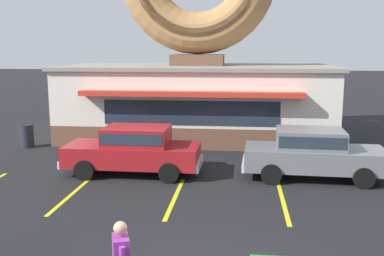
{
  "coord_description": "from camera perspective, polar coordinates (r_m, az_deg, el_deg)",
  "views": [
    {
      "loc": [
        0.39,
        -6.98,
        4.15
      ],
      "look_at": [
        -0.92,
        5.0,
        2.0
      ],
      "focal_mm": 42.0,
      "sensor_mm": 36.0,
      "label": 1
    }
  ],
  "objects": [
    {
      "name": "parking_stripe_mid_left",
      "position": [
        12.8,
        -2.17,
        -8.79
      ],
      "size": [
        0.12,
        3.6,
        0.01
      ],
      "primitive_type": "cube",
      "color": "yellow",
      "rests_on": "ground"
    },
    {
      "name": "trash_bin",
      "position": [
        20.21,
        -20.21,
        -0.92
      ],
      "size": [
        0.57,
        0.57,
        0.97
      ],
      "color": "#232833",
      "rests_on": "ground"
    },
    {
      "name": "car_grey",
      "position": [
        14.9,
        15.07,
        -2.94
      ],
      "size": [
        4.63,
        2.13,
        1.6
      ],
      "color": "slate",
      "rests_on": "ground"
    },
    {
      "name": "donut_shop_building",
      "position": [
        21.02,
        0.73,
        9.0
      ],
      "size": [
        12.3,
        6.75,
        10.96
      ],
      "color": "brown",
      "rests_on": "ground"
    },
    {
      "name": "parking_stripe_left",
      "position": [
        13.55,
        -14.96,
        -8.06
      ],
      "size": [
        0.12,
        3.6,
        0.01
      ],
      "primitive_type": "cube",
      "color": "yellow",
      "rests_on": "ground"
    },
    {
      "name": "parking_stripe_centre",
      "position": [
        12.73,
        11.48,
        -9.1
      ],
      "size": [
        0.12,
        3.6,
        0.01
      ],
      "primitive_type": "cube",
      "color": "yellow",
      "rests_on": "ground"
    },
    {
      "name": "car_red",
      "position": [
        15.01,
        -7.35,
        -2.58
      ],
      "size": [
        4.58,
        2.01,
        1.6
      ],
      "color": "maroon",
      "rests_on": "ground"
    }
  ]
}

